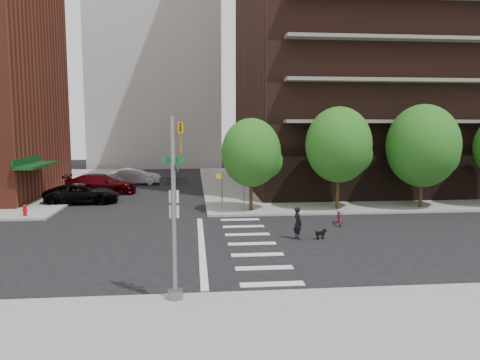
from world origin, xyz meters
The scene contains 15 objects.
ground centered at (0.00, 0.00, 0.00)m, with size 120.00×120.00×0.00m, color black.
sidewalk_ne centered at (20.50, 23.50, 0.07)m, with size 39.00×33.00×0.15m, color gray.
crosswalk centered at (2.21, 0.00, 0.01)m, with size 3.85×13.00×0.01m.
tree_a centered at (4.00, 8.50, 4.04)m, with size 4.00×4.00×5.90m.
tree_b centered at (10.00, 8.50, 4.54)m, with size 4.50×4.50×6.65m.
tree_c centered at (16.00, 8.50, 4.45)m, with size 5.00×5.00×6.80m.
traffic_signal centered at (-0.47, -7.49, 2.70)m, with size 0.90×0.75×6.00m.
pedestrian_signal centered at (2.32, 7.92, 1.85)m, with size 2.18×0.67×2.60m.
fire_hydrant centered at (-10.50, 7.80, 0.55)m, with size 0.24×0.24×0.73m.
parked_car_black centered at (-8.20, 13.26, 0.76)m, with size 5.45×2.51×1.51m, color black.
parked_car_maroon centered at (-7.79, 18.31, 0.87)m, with size 5.97×2.43×1.73m, color #430509.
parked_car_silver centered at (-5.61, 24.58, 0.82)m, with size 5.01×1.75×1.65m, color #B5B7BF.
scooter centered at (8.75, 4.05, 0.48)m, with size 0.64×1.84×0.96m, color maroon.
dog_walker centered at (5.47, 0.74, 0.85)m, with size 0.41×0.62×1.69m, color black.
dog centered at (6.67, 0.62, 0.31)m, with size 0.60×0.31×0.50m.
Camera 1 is at (0.15, -22.52, 5.85)m, focal length 35.00 mm.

